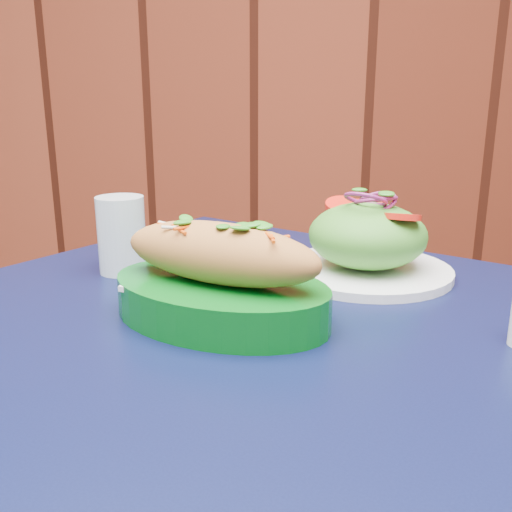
# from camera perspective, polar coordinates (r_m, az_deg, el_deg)

# --- Properties ---
(cafe_table) EXTENTS (1.06, 1.06, 0.75)m
(cafe_table) POSITION_cam_1_polar(r_m,az_deg,el_deg) (0.66, -1.51, -13.57)
(cafe_table) COLOR black
(cafe_table) RESTS_ON ground
(banh_mi_basket) EXTENTS (0.29, 0.23, 0.12)m
(banh_mi_basket) POSITION_cam_1_polar(r_m,az_deg,el_deg) (0.62, -3.63, -2.30)
(banh_mi_basket) COLOR #055914
(banh_mi_basket) RESTS_ON cafe_table
(salad_plate) EXTENTS (0.23, 0.23, 0.12)m
(salad_plate) POSITION_cam_1_polar(r_m,az_deg,el_deg) (0.79, 11.05, 1.39)
(salad_plate) COLOR white
(salad_plate) RESTS_ON cafe_table
(water_glass) EXTENTS (0.07, 0.07, 0.11)m
(water_glass) POSITION_cam_1_polar(r_m,az_deg,el_deg) (0.81, -13.29, 2.07)
(water_glass) COLOR silver
(water_glass) RESTS_ON cafe_table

